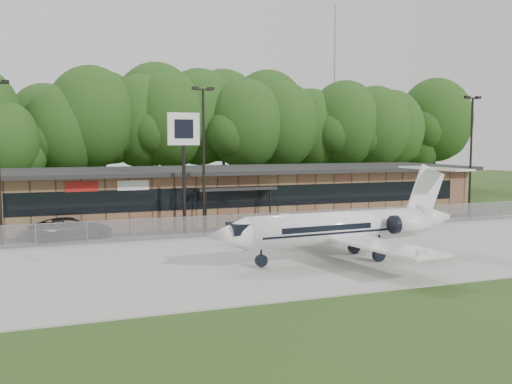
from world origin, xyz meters
name	(u,v)px	position (x,y,z in m)	size (l,w,h in m)	color
ground	(404,283)	(0.00, 0.00, 0.00)	(160.00, 160.00, 0.00)	#284318
apron	(324,251)	(0.00, 8.00, 0.04)	(64.00, 18.00, 0.08)	#9E9B93
parking_lot	(256,224)	(0.00, 19.50, 0.03)	(50.00, 9.00, 0.06)	#383835
terminal	(238,192)	(0.00, 23.94, 2.18)	(41.00, 11.65, 4.30)	brown
fence	(278,223)	(0.00, 15.00, 0.78)	(46.00, 0.04, 1.52)	gray
treeline	(187,132)	(0.00, 42.00, 7.50)	(72.00, 12.00, 15.00)	#213D13
radio_mast	(334,97)	(22.00, 48.00, 12.50)	(0.20, 0.20, 25.00)	gray
light_pole_mid	(204,149)	(-5.00, 16.50, 5.98)	(1.55, 0.30, 10.23)	black
light_pole_right	(471,148)	(18.00, 16.50, 5.98)	(1.55, 0.30, 10.23)	black
business_jet	(346,228)	(-0.14, 5.21, 1.83)	(15.24, 13.57, 5.13)	white
suv	(71,229)	(-13.85, 17.53, 0.74)	(2.46, 5.33, 1.48)	#272729
pole_sign	(184,142)	(-6.33, 16.79, 6.47)	(2.22, 0.30, 8.46)	black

